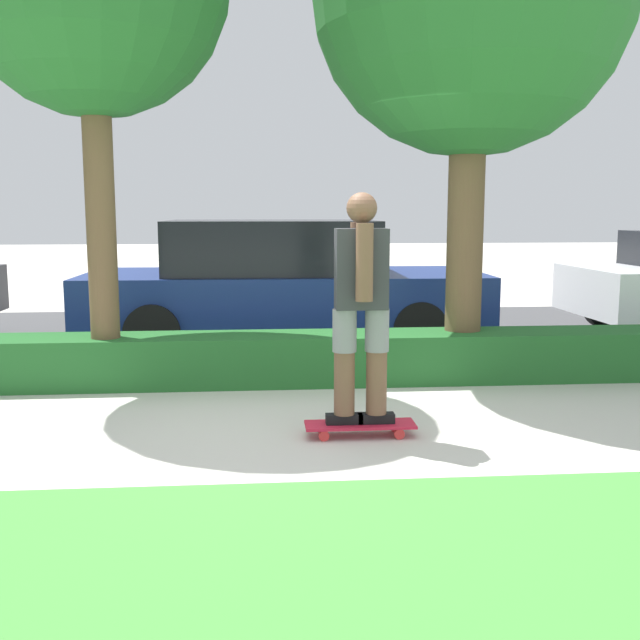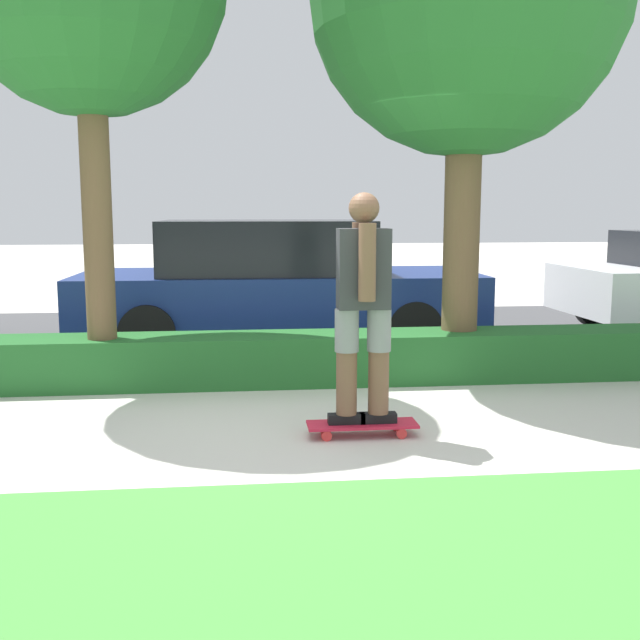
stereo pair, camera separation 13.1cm
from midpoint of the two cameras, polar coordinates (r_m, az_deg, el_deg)
The scene contains 6 objects.
ground_plane at distance 5.44m, azimuth -1.61°, elevation -8.60°, with size 60.00×60.00×0.00m, color beige.
street_asphalt at distance 9.53m, azimuth -3.59°, elevation -1.19°, with size 18.11×5.00×0.01m.
hedge_row at distance 6.93m, azimuth -2.66°, elevation -2.94°, with size 18.11×0.60×0.45m.
skateboard at distance 5.36m, azimuth 2.52°, elevation -8.03°, with size 0.78×0.24×0.09m.
skater_person at distance 5.18m, azimuth 2.59°, elevation 1.33°, with size 0.49×0.41×1.61m.
parked_car_middle at distance 8.83m, azimuth -3.86°, elevation 2.96°, with size 4.67×1.88×1.47m.
Camera 2 is at (-0.47, -5.18, 1.59)m, focal length 42.00 mm.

